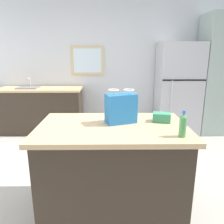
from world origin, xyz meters
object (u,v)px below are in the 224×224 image
object	(u,v)px
refrigerator	(178,89)
tall_cabinet	(212,76)
small_box	(162,117)
bottle	(183,125)
shopping_bag	(121,108)
kitchen_island	(112,169)

from	to	relation	value
refrigerator	tall_cabinet	size ratio (longest dim) A/B	0.77
refrigerator	small_box	world-z (taller)	refrigerator
small_box	bottle	xyz separation A→B (m)	(0.08, -0.40, 0.05)
tall_cabinet	shopping_bag	size ratio (longest dim) A/B	6.98
tall_cabinet	refrigerator	bearing A→B (deg)	-179.98
tall_cabinet	small_box	xyz separation A→B (m)	(-1.50, -2.25, -0.18)
tall_cabinet	small_box	distance (m)	2.71
tall_cabinet	bottle	bearing A→B (deg)	-118.17
refrigerator	bottle	bearing A→B (deg)	-106.12
kitchen_island	small_box	xyz separation A→B (m)	(0.49, 0.11, 0.50)
tall_cabinet	kitchen_island	bearing A→B (deg)	-129.95
bottle	refrigerator	bearing A→B (deg)	73.88
refrigerator	shopping_bag	size ratio (longest dim) A/B	5.40
kitchen_island	shopping_bag	bearing A→B (deg)	45.67
shopping_bag	bottle	size ratio (longest dim) A/B	1.49
tall_cabinet	bottle	distance (m)	3.02
tall_cabinet	shopping_bag	distance (m)	2.97
refrigerator	small_box	size ratio (longest dim) A/B	10.37
refrigerator	bottle	xyz separation A→B (m)	(-0.77, -2.66, 0.13)
shopping_bag	small_box	xyz separation A→B (m)	(0.40, 0.03, -0.10)
refrigerator	shopping_bag	xyz separation A→B (m)	(-1.25, -2.28, 0.18)
refrigerator	tall_cabinet	xyz separation A→B (m)	(0.65, 0.00, 0.26)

